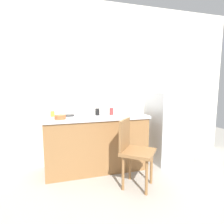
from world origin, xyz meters
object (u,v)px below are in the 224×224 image
(dish_tray, at_px, (129,113))
(terracotta_bowl, at_px, (60,117))
(cup_yellow, at_px, (53,114))
(refrigerator, at_px, (168,126))
(cup_black, at_px, (97,112))
(hotplate, at_px, (69,115))
(chair, at_px, (133,149))
(cup_red, at_px, (111,111))

(dish_tray, xyz_separation_m, terracotta_bowl, (-1.08, -0.12, 0.00))
(cup_yellow, bearing_deg, refrigerator, -3.35)
(dish_tray, relative_size, cup_black, 2.68)
(hotplate, bearing_deg, cup_yellow, 176.71)
(chair, height_order, cup_red, cup_red)
(dish_tray, height_order, terracotta_bowl, terracotta_bowl)
(dish_tray, bearing_deg, chair, -107.00)
(terracotta_bowl, distance_m, cup_black, 0.60)
(chair, height_order, terracotta_bowl, terracotta_bowl)
(terracotta_bowl, bearing_deg, cup_red, 11.45)
(chair, relative_size, cup_yellow, 11.04)
(cup_yellow, distance_m, cup_black, 0.67)
(refrigerator, bearing_deg, dish_tray, -177.24)
(cup_red, xyz_separation_m, cup_black, (-0.22, 0.04, -0.00))
(cup_black, bearing_deg, dish_tray, -9.31)
(refrigerator, bearing_deg, cup_red, 179.57)
(cup_black, bearing_deg, refrigerator, -2.15)
(dish_tray, distance_m, hotplate, 0.95)
(refrigerator, xyz_separation_m, dish_tray, (-0.75, -0.04, 0.28))
(refrigerator, height_order, terracotta_bowl, refrigerator)
(chair, height_order, cup_yellow, cup_yellow)
(hotplate, xyz_separation_m, cup_red, (0.65, -0.09, 0.04))
(hotplate, xyz_separation_m, cup_yellow, (-0.24, 0.01, 0.03))
(chair, distance_m, terracotta_bowl, 1.09)
(chair, distance_m, cup_red, 0.79)
(terracotta_bowl, xyz_separation_m, cup_yellow, (-0.10, 0.26, 0.01))
(chair, distance_m, hotplate, 1.12)
(terracotta_bowl, bearing_deg, refrigerator, 4.77)
(dish_tray, xyz_separation_m, cup_black, (-0.50, 0.08, 0.03))
(refrigerator, xyz_separation_m, hotplate, (-1.68, 0.10, 0.26))
(refrigerator, relative_size, hotplate, 7.12)
(refrigerator, bearing_deg, chair, -145.08)
(terracotta_bowl, xyz_separation_m, cup_black, (0.57, 0.20, 0.02))
(terracotta_bowl, distance_m, hotplate, 0.29)
(cup_red, distance_m, cup_yellow, 0.90)
(dish_tray, bearing_deg, cup_red, 171.34)
(terracotta_bowl, distance_m, cup_yellow, 0.28)
(refrigerator, height_order, chair, refrigerator)
(terracotta_bowl, bearing_deg, chair, -29.38)
(chair, xyz_separation_m, dish_tray, (0.19, 0.62, 0.39))
(terracotta_bowl, bearing_deg, hotplate, 61.53)
(hotplate, distance_m, cup_red, 0.66)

